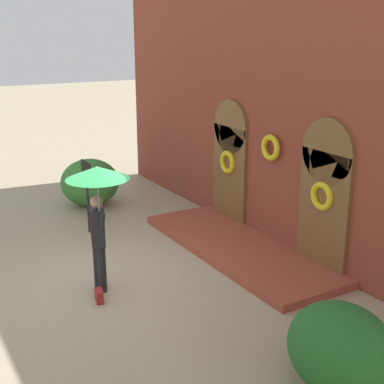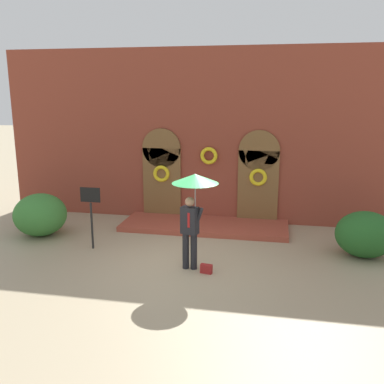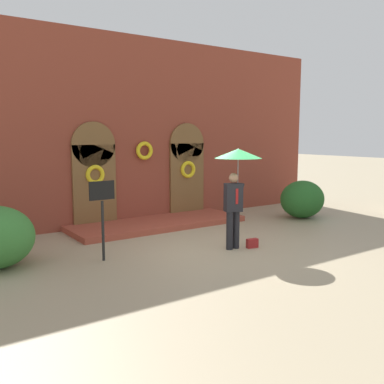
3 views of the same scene
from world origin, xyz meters
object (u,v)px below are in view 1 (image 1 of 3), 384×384
shrub_right (341,349)px  shrub_left (90,182)px  handbag (99,296)px  person_with_umbrella (98,191)px  sign_post (87,185)px

shrub_right → shrub_left: bearing=-179.7°
handbag → shrub_left: size_ratio=0.18×
person_with_umbrella → shrub_right: person_with_umbrella is taller
person_with_umbrella → handbag: person_with_umbrella is taller
shrub_left → shrub_right: size_ratio=1.03×
sign_post → shrub_right: sign_post is taller
shrub_left → shrub_right: (9.22, 0.04, -0.03)m
shrub_left → person_with_umbrella: bearing=-17.9°
handbag → shrub_left: shrub_left is taller
handbag → shrub_right: (3.88, 1.86, 0.50)m
person_with_umbrella → shrub_left: (-4.99, 1.61, -1.28)m
shrub_right → handbag: bearing=-154.4°
shrub_left → sign_post: bearing=-21.1°
sign_post → shrub_right: (7.22, 0.81, -0.56)m
sign_post → shrub_left: 2.20m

